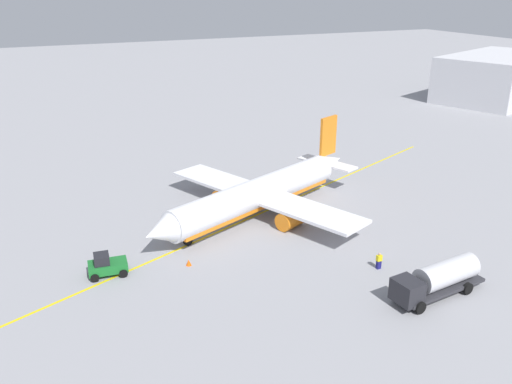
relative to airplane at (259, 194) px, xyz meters
The scene contains 8 objects.
ground_plane 2.65m from the airplane, 22.46° to the left, with size 400.00×400.00×0.00m, color #939399.
airplane is the anchor object (origin of this frame).
fuel_tanker 23.83m from the airplane, 106.44° to the left, with size 9.85×3.58×3.15m.
pushback_tug 20.44m from the airplane, 19.90° to the left, with size 3.79×2.64×2.20m.
refueling_worker 17.59m from the airplane, 106.78° to the left, with size 0.53×0.38×1.71m.
safety_cone_nose 14.50m from the airplane, 36.22° to the left, with size 0.56×0.56×0.62m, color #F2590F.
distant_hangar 88.05m from the airplane, 154.32° to the right, with size 35.60×27.71×10.25m.
taxi_line_marking 2.64m from the airplane, 22.46° to the left, with size 78.17×0.30×0.01m, color yellow.
Camera 1 is at (24.52, 53.50, 26.14)m, focal length 37.82 mm.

